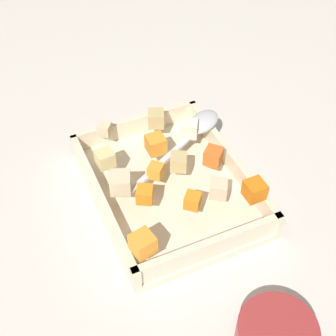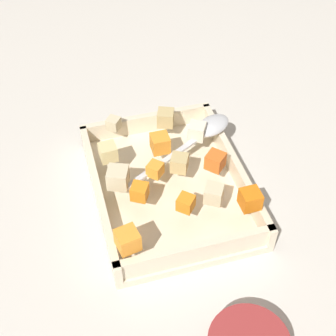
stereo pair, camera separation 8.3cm
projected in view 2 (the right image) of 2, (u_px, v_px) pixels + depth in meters
name	position (u px, v px, depth m)	size (l,w,h in m)	color
ground_plane	(165.00, 195.00, 0.87)	(4.00, 4.00, 0.00)	beige
baking_dish	(168.00, 187.00, 0.86)	(0.33, 0.26, 0.05)	beige
carrot_chunk_center	(155.00, 169.00, 0.82)	(0.02, 0.02, 0.02)	orange
carrot_chunk_rim_edge	(215.00, 161.00, 0.84)	(0.03, 0.03, 0.03)	orange
carrot_chunk_mid_right	(186.00, 203.00, 0.77)	(0.02, 0.02, 0.02)	orange
carrot_chunk_corner_se	(160.00, 143.00, 0.86)	(0.03, 0.03, 0.03)	orange
carrot_chunk_mid_left	(128.00, 240.00, 0.72)	(0.03, 0.03, 0.03)	orange
carrot_chunk_heap_side	(250.00, 199.00, 0.77)	(0.03, 0.03, 0.03)	orange
carrot_chunk_near_left	(140.00, 192.00, 0.79)	(0.03, 0.03, 0.03)	orange
potato_chunk_corner_sw	(214.00, 194.00, 0.78)	(0.03, 0.03, 0.03)	beige
potato_chunk_near_spoon	(114.00, 123.00, 0.91)	(0.02, 0.02, 0.02)	beige
potato_chunk_near_right	(108.00, 152.00, 0.85)	(0.03, 0.03, 0.03)	#E0CC89
potato_chunk_back_center	(118.00, 177.00, 0.81)	(0.03, 0.03, 0.03)	beige
potato_chunk_under_handle	(166.00, 118.00, 0.91)	(0.03, 0.03, 0.03)	tan
potato_chunk_corner_nw	(179.00, 163.00, 0.83)	(0.03, 0.03, 0.03)	tan
parsnip_chunk_heap_top	(197.00, 131.00, 0.89)	(0.03, 0.03, 0.03)	silver
serving_spoon	(207.00, 129.00, 0.90)	(0.15, 0.24, 0.02)	silver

